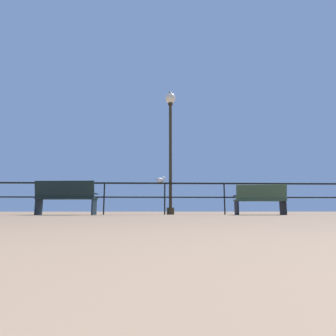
{
  "coord_description": "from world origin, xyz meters",
  "views": [
    {
      "loc": [
        -0.2,
        0.29,
        0.13
      ],
      "look_at": [
        0.09,
        8.32,
        1.4
      ],
      "focal_mm": 28.71,
      "sensor_mm": 36.0,
      "label": 1
    }
  ],
  "objects": [
    {
      "name": "pier_railing",
      "position": [
        -0.0,
        8.82,
        0.75
      ],
      "size": [
        22.94,
        0.05,
        1.01
      ],
      "color": "black",
      "rests_on": "ground_plane"
    },
    {
      "name": "lamppost_center",
      "position": [
        0.19,
        8.98,
        2.67
      ],
      "size": [
        0.35,
        0.35,
        4.2
      ],
      "color": "#2E2616",
      "rests_on": "ground_plane"
    },
    {
      "name": "seagull_on_rail",
      "position": [
        -0.12,
        8.84,
        1.1
      ],
      "size": [
        0.36,
        0.34,
        0.21
      ],
      "color": "silver",
      "rests_on": "pier_railing"
    },
    {
      "name": "bench_near_right",
      "position": [
        2.81,
        8.15,
        0.48
      ],
      "size": [
        1.48,
        0.76,
        0.87
      ],
      "color": "#344B32",
      "rests_on": "ground_plane"
    },
    {
      "name": "bench_near_left",
      "position": [
        -2.87,
        8.15,
        0.55
      ],
      "size": [
        1.74,
        0.7,
        0.97
      ],
      "color": "black",
      "rests_on": "ground_plane"
    }
  ]
}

